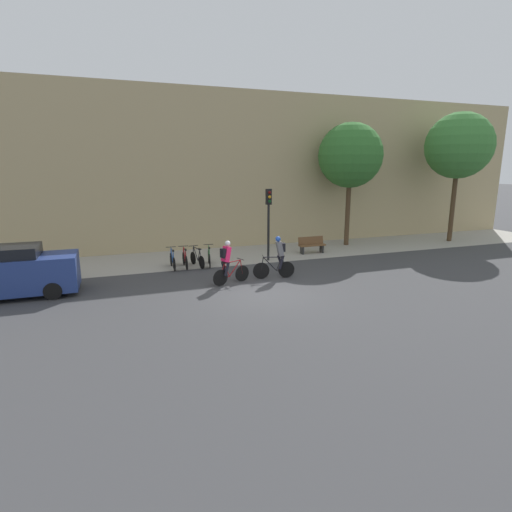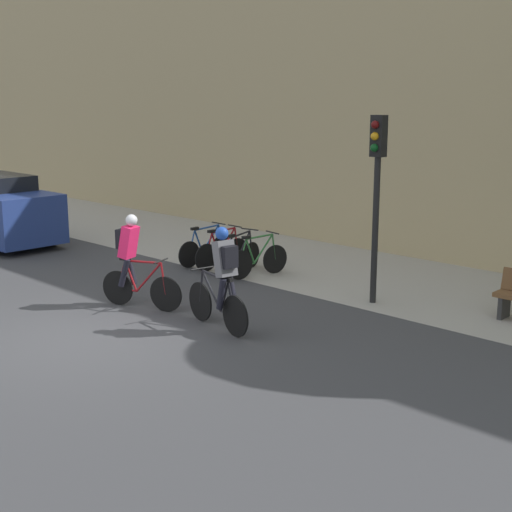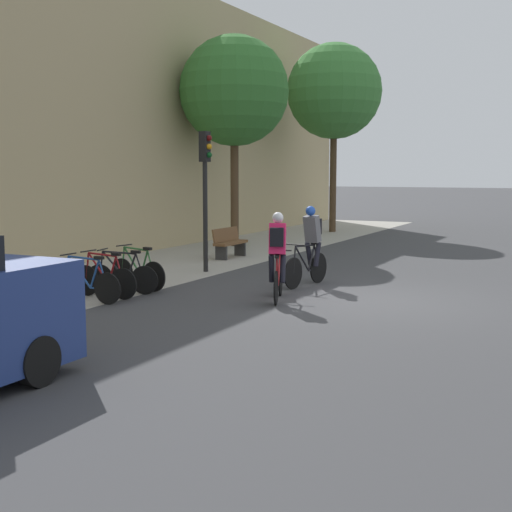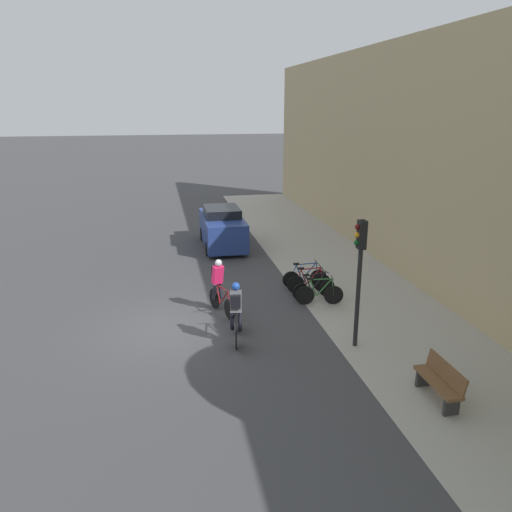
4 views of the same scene
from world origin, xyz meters
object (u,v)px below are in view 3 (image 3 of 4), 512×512
at_px(cyclist_pink, 278,254).
at_px(parked_bike_2, 122,276).
at_px(cyclist_grey, 310,243).
at_px(parked_bike_3, 138,272).
at_px(parked_bike_1, 105,279).
at_px(parked_bike_0, 86,283).
at_px(traffic_light_pole, 205,175).
at_px(bench, 229,242).

distance_m(cyclist_pink, parked_bike_2, 3.44).
relative_size(cyclist_pink, cyclist_grey, 0.99).
bearing_deg(parked_bike_3, parked_bike_1, -179.99).
height_order(parked_bike_0, traffic_light_pole, traffic_light_pole).
bearing_deg(cyclist_pink, parked_bike_0, 117.02).
relative_size(parked_bike_3, traffic_light_pole, 0.45).
xyz_separation_m(parked_bike_1, parked_bike_2, (0.58, -0.00, -0.01)).
height_order(parked_bike_0, parked_bike_3, parked_bike_3).
bearing_deg(cyclist_grey, parked_bike_1, 137.02).
distance_m(traffic_light_pole, bench, 3.60).
relative_size(cyclist_grey, parked_bike_2, 1.12).
height_order(cyclist_grey, parked_bike_1, cyclist_grey).
relative_size(cyclist_grey, traffic_light_pole, 0.50).
distance_m(parked_bike_2, parked_bike_3, 0.57).
height_order(cyclist_pink, cyclist_grey, cyclist_grey).
bearing_deg(traffic_light_pole, parked_bike_3, -179.19).
relative_size(parked_bike_1, traffic_light_pole, 0.45).
relative_size(parked_bike_2, bench, 1.08).
height_order(parked_bike_0, parked_bike_1, parked_bike_1).
xyz_separation_m(cyclist_pink, parked_bike_3, (0.02, 3.35, -0.55)).
bearing_deg(parked_bike_0, parked_bike_3, 0.04).
height_order(cyclist_grey, traffic_light_pole, traffic_light_pole).
bearing_deg(parked_bike_0, cyclist_pink, -62.98).
relative_size(cyclist_pink, parked_bike_3, 1.11).
relative_size(cyclist_grey, parked_bike_1, 1.12).
height_order(parked_bike_3, traffic_light_pole, traffic_light_pole).
bearing_deg(parked_bike_2, cyclist_grey, -48.34).
bearing_deg(cyclist_grey, parked_bike_2, 131.66).
height_order(cyclist_pink, parked_bike_2, cyclist_pink).
distance_m(cyclist_grey, parked_bike_3, 3.89).
distance_m(cyclist_pink, cyclist_grey, 2.25).
distance_m(parked_bike_2, traffic_light_pole, 4.17).
distance_m(parked_bike_3, bench, 5.97).
bearing_deg(parked_bike_3, bench, 8.67).
distance_m(cyclist_grey, bench, 5.49).
bearing_deg(parked_bike_2, traffic_light_pole, 0.71).
distance_m(parked_bike_0, parked_bike_3, 1.72).
bearing_deg(parked_bike_1, traffic_light_pole, 0.59).
distance_m(parked_bike_1, parked_bike_2, 0.58).
xyz_separation_m(parked_bike_0, traffic_light_pole, (4.76, 0.04, 2.08)).
height_order(traffic_light_pole, bench, traffic_light_pole).
relative_size(cyclist_pink, parked_bike_1, 1.11).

